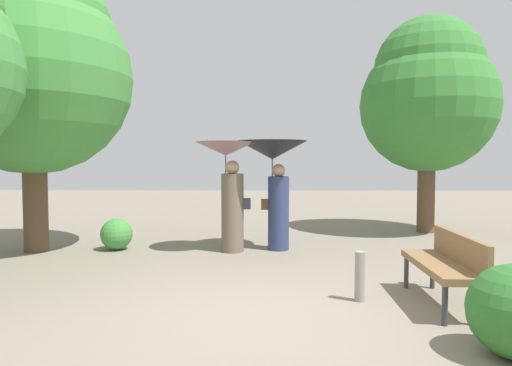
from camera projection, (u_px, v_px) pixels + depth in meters
ground_plane at (252, 317)px, 4.79m from camera, size 40.00×40.00×0.00m
person_left at (229, 176)px, 8.15m from camera, size 1.12×1.12×2.02m
person_right at (274, 167)px, 8.32m from camera, size 1.31×1.31×2.05m
park_bench at (446, 261)px, 5.16m from camera, size 0.54×1.52×0.83m
tree_near_right at (428, 94)px, 10.26m from camera, size 3.08×3.08×4.98m
tree_mid_left at (32, 62)px, 8.06m from camera, size 3.55×3.55×5.47m
bush_path_left at (116, 234)px, 8.36m from camera, size 0.59×0.59×0.59m
path_marker_post at (360, 276)px, 5.31m from camera, size 0.12×0.12×0.60m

